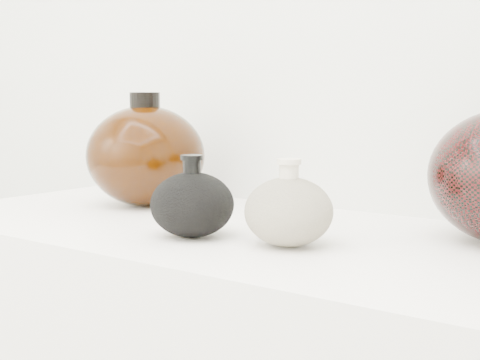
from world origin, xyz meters
The scene contains 3 objects.
black_gourd_vase centered at (-0.05, 0.85, 0.95)m, with size 0.13×0.13×0.12m.
cream_gourd_vase centered at (0.09, 0.89, 0.95)m, with size 0.15×0.15×0.12m.
left_round_pot centered at (-0.31, 1.02, 0.99)m, with size 0.27×0.27×0.21m.
Camera 1 is at (0.57, 0.13, 1.10)m, focal length 50.00 mm.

